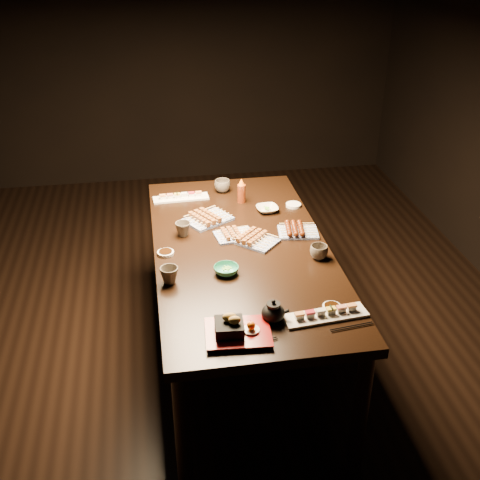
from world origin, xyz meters
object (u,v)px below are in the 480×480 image
sushi_platter_far (181,196)px  teacup_near_left (169,275)px  teapot (273,310)px  yakitori_plate_left (208,216)px  yakitori_plate_right (255,237)px  teacup_far_left (183,229)px  teacup_far_right (222,186)px  yakitori_plate_center (235,233)px  sushi_platter_near (326,313)px  tempura_tray (238,326)px  dining_table (241,307)px  edamame_bowl_green (226,270)px  condiment_bottle (241,191)px  teacup_mid_right (319,252)px  edamame_bowl_cream (267,209)px

sushi_platter_far → teacup_near_left: bearing=80.0°
teapot → yakitori_plate_left: bearing=112.5°
yakitori_plate_right → yakitori_plate_left: (-0.22, 0.29, 0.00)m
sushi_platter_far → teacup_near_left: teacup_near_left is taller
teacup_far_left → teacup_far_right: same height
yakitori_plate_center → yakitori_plate_right: yakitori_plate_right is taller
yakitori_plate_right → yakitori_plate_left: yakitori_plate_left is taller
yakitori_plate_right → sushi_platter_near: bearing=-32.0°
yakitori_plate_right → tempura_tray: 0.80m
yakitori_plate_left → teacup_far_left: 0.21m
dining_table → teacup_far_right: size_ratio=18.52×
dining_table → teacup_near_left: size_ratio=20.59×
yakitori_plate_center → edamame_bowl_green: bearing=-113.6°
teacup_far_right → edamame_bowl_green: bearing=-96.8°
sushi_platter_near → teacup_far_left: (-0.55, 0.84, 0.02)m
teacup_far_right → condiment_bottle: bearing=-61.2°
teacup_far_right → teapot: size_ratio=0.81×
teacup_near_left → teacup_far_right: size_ratio=0.90×
sushi_platter_near → tempura_tray: bearing=-176.2°
teacup_far_left → tempura_tray: bearing=-80.4°
sushi_platter_near → yakitori_plate_left: (-0.39, 0.99, 0.01)m
dining_table → condiment_bottle: size_ratio=12.03×
yakitori_plate_left → teacup_far_left: bearing=-165.8°
sushi_platter_far → yakitori_plate_center: bearing=112.8°
dining_table → edamame_bowl_green: size_ratio=14.95×
teapot → sushi_platter_far: bearing=115.7°
sushi_platter_far → edamame_bowl_green: bearing=97.3°
dining_table → sushi_platter_far: sushi_platter_far is taller
teacup_far_left → teacup_far_right: (0.29, 0.53, -0.00)m
sushi_platter_near → sushi_platter_far: bearing=106.1°
yakitori_plate_left → teacup_near_left: bearing=-143.1°
teacup_mid_right → sushi_platter_near: bearing=-102.4°
edamame_bowl_green → condiment_bottle: bearing=75.3°
tempura_tray → yakitori_plate_right: bearing=78.5°
sushi_platter_near → dining_table: bearing=105.9°
dining_table → teacup_far_left: bearing=146.3°
dining_table → edamame_bowl_cream: 0.60m
dining_table → teacup_near_left: 0.63m
yakitori_plate_left → edamame_bowl_green: (0.02, -0.57, -0.01)m
yakitori_plate_center → tempura_tray: bearing=-106.5°
yakitori_plate_center → teapot: bearing=-95.0°
yakitori_plate_right → tempura_tray: (-0.21, -0.77, 0.02)m
sushi_platter_far → yakitori_plate_right: bearing=117.4°
teapot → condiment_bottle: 1.19m
yakitori_plate_center → yakitori_plate_left: size_ratio=0.83×
dining_table → edamame_bowl_cream: (0.22, 0.40, 0.39)m
sushi_platter_far → teacup_mid_right: size_ratio=3.68×
sushi_platter_far → yakitori_plate_left: yakitori_plate_left is taller
edamame_bowl_cream → condiment_bottle: condiment_bottle is taller
teacup_mid_right → tempura_tray: bearing=-132.1°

